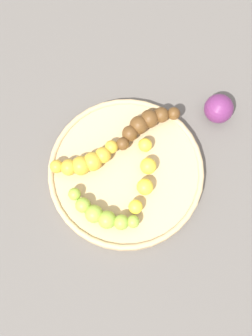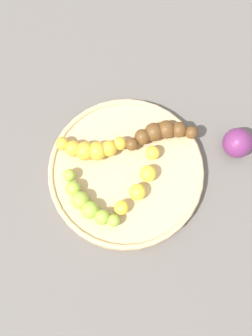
# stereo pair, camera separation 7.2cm
# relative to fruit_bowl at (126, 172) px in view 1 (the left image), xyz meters

# --- Properties ---
(ground_plane) EXTENTS (2.40, 2.40, 0.00)m
(ground_plane) POSITION_rel_fruit_bowl_xyz_m (0.00, 0.00, -0.01)
(ground_plane) COLOR #56514C
(fruit_bowl) EXTENTS (0.27, 0.27, 0.02)m
(fruit_bowl) POSITION_rel_fruit_bowl_xyz_m (0.00, 0.00, 0.00)
(fruit_bowl) COLOR tan
(fruit_bowl) RESTS_ON ground_plane
(banana_green) EXTENTS (0.08, 0.11, 0.03)m
(banana_green) POSITION_rel_fruit_bowl_xyz_m (0.07, -0.05, 0.02)
(banana_green) COLOR #8CAD38
(banana_green) RESTS_ON fruit_bowl
(banana_yellow) EXTENTS (0.18, 0.08, 0.03)m
(banana_yellow) POSITION_rel_fruit_bowl_xyz_m (0.01, 0.02, 0.02)
(banana_yellow) COLOR yellow
(banana_yellow) RESTS_ON fruit_bowl
(banana_overripe) EXTENTS (0.07, 0.12, 0.03)m
(banana_overripe) POSITION_rel_fruit_bowl_xyz_m (-0.07, 0.04, 0.02)
(banana_overripe) COLOR #593819
(banana_overripe) RESTS_ON fruit_bowl
(banana_spotted) EXTENTS (0.05, 0.12, 0.03)m
(banana_spotted) POSITION_rel_fruit_bowl_xyz_m (-0.02, -0.06, 0.02)
(banana_spotted) COLOR gold
(banana_spotted) RESTS_ON fruit_bowl
(plum_purple) EXTENTS (0.05, 0.05, 0.05)m
(plum_purple) POSITION_rel_fruit_bowl_xyz_m (-0.09, 0.18, 0.01)
(plum_purple) COLOR #662659
(plum_purple) RESTS_ON ground_plane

